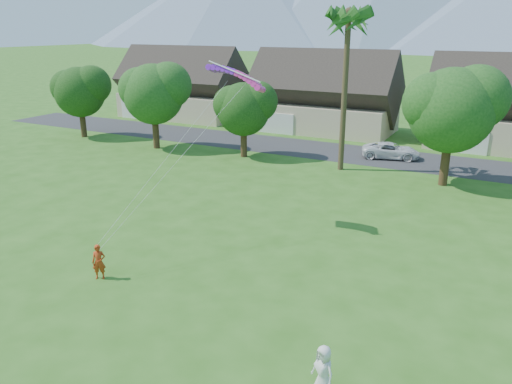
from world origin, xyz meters
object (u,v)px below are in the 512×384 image
Objects in this scene: watcher at (323,371)px; parafoil_kite at (237,74)px; kite_flyer at (99,262)px; parked_car at (391,151)px.

parafoil_kite is (-9.47, 11.29, 7.79)m from watcher.
kite_flyer is 0.50× the size of parafoil_kite.
parked_car is 1.48× the size of parafoil_kite.
parked_car is at bearing 125.63° from watcher.
kite_flyer is at bearing -165.51° from watcher.
watcher is 0.52× the size of parafoil_kite.
parked_car is at bearing 73.42° from parafoil_kite.
watcher reaches higher than kite_flyer.
parafoil_kite is at bearing 153.72° from parked_car.
kite_flyer is at bearing 152.99° from parked_car.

